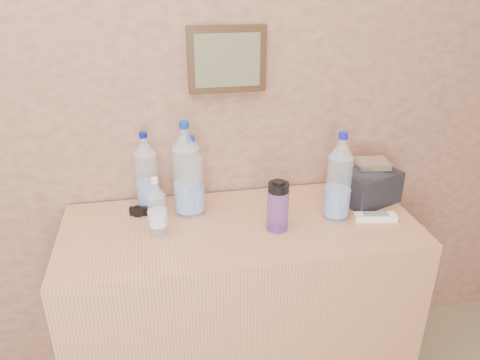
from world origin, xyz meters
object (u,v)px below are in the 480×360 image
pet_large_d (339,181)px  nalgene_bottle (278,206)px  toiletry_bag (370,184)px  dresser (240,310)px  foil_packet (373,163)px  pet_large_a (147,175)px  pet_small (157,210)px  pet_large_b (187,174)px  ac_remote (375,217)px  pet_large_c (193,180)px  sunglasses (147,211)px

pet_large_d → nalgene_bottle: 0.26m
pet_large_d → toiletry_bag: size_ratio=1.56×
dresser → foil_packet: foil_packet is taller
pet_large_a → pet_small: size_ratio=1.41×
dresser → pet_small: bearing=-177.0°
toiletry_bag → dresser: bearing=168.0°
dresser → pet_large_b: 0.63m
foil_packet → pet_large_a: bearing=173.3°
dresser → pet_large_b: bearing=145.9°
pet_large_a → pet_large_d: (0.71, -0.22, 0.01)m
dresser → pet_large_a: 0.68m
pet_small → toiletry_bag: bearing=6.8°
foil_packet → dresser: bearing=-170.3°
pet_small → toiletry_bag: size_ratio=1.01×
dresser → pet_large_b: pet_large_b is taller
pet_large_d → ac_remote: bearing=-18.1°
dresser → pet_large_c: 0.60m
sunglasses → ac_remote: bearing=-1.0°
dresser → toiletry_bag: bearing=8.8°
sunglasses → toiletry_bag: bearing=8.7°
pet_large_c → sunglasses: pet_large_c is taller
pet_large_b → nalgene_bottle: size_ratio=1.92×
pet_large_c → foil_packet: 0.73m
ac_remote → sunglasses: bearing=177.4°
dresser → ac_remote: (0.52, -0.06, 0.43)m
pet_large_b → foil_packet: bearing=-2.3°
ac_remote → pet_large_a: bearing=173.1°
dresser → foil_packet: bearing=9.7°
pet_small → pet_large_b: bearing=49.6°
pet_large_a → foil_packet: (0.90, -0.10, 0.02)m
dresser → ac_remote: size_ratio=8.37×
pet_large_a → foil_packet: size_ratio=2.62×
pet_large_d → sunglasses: size_ratio=2.62×
pet_large_b → ac_remote: size_ratio=2.35×
pet_large_b → pet_large_d: 0.58m
pet_large_a → sunglasses: bearing=-100.5°
nalgene_bottle → toiletry_bag: bearing=18.7°
pet_large_c → nalgene_bottle: 0.35m
pet_large_b → pet_large_c: size_ratio=1.18×
pet_large_b → pet_small: size_ratio=1.67×
nalgene_bottle → sunglasses: nalgene_bottle is taller
dresser → sunglasses: sunglasses is taller
dresser → toiletry_bag: (0.55, 0.09, 0.49)m
pet_large_b → sunglasses: (-0.16, 0.01, -0.15)m
nalgene_bottle → ac_remote: (0.39, -0.00, -0.09)m
pet_large_a → toiletry_bag: (0.89, -0.11, -0.07)m
dresser → sunglasses: size_ratio=10.14×
pet_large_b → pet_small: (-0.12, -0.14, -0.07)m
pet_large_b → toiletry_bag: bearing=-3.1°
dresser → pet_large_a: (-0.34, 0.20, 0.56)m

